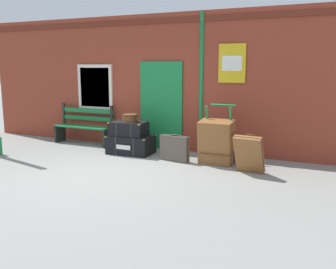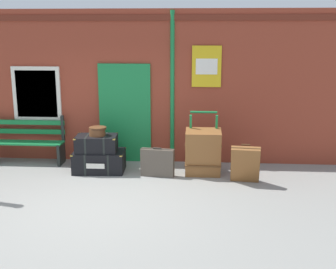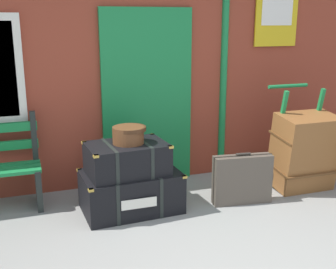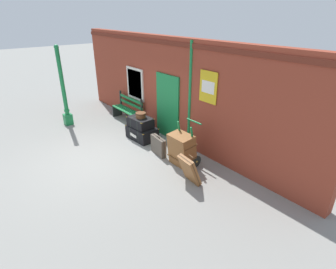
{
  "view_description": "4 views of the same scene",
  "coord_description": "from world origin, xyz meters",
  "px_view_note": "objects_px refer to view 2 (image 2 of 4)",
  "views": [
    {
      "loc": [
        4.06,
        -5.74,
        2.0
      ],
      "look_at": [
        0.61,
        1.7,
        0.51
      ],
      "focal_mm": 40.62,
      "sensor_mm": 36.0,
      "label": 1
    },
    {
      "loc": [
        1.68,
        -6.62,
        2.78
      ],
      "look_at": [
        1.07,
        1.59,
        0.81
      ],
      "focal_mm": 46.79,
      "sensor_mm": 36.0,
      "label": 2
    },
    {
      "loc": [
        -1.32,
        -2.44,
        1.96
      ],
      "look_at": [
        0.15,
        1.83,
        0.75
      ],
      "focal_mm": 45.86,
      "sensor_mm": 36.0,
      "label": 3
    },
    {
      "loc": [
        6.52,
        -2.7,
        3.83
      ],
      "look_at": [
        0.86,
        1.83,
        0.52
      ],
      "focal_mm": 28.68,
      "sensor_mm": 36.0,
      "label": 4
    }
  ],
  "objects_px": {
    "steamer_trunk_base": "(99,161)",
    "porters_trolley": "(203,159)",
    "suitcase_tan": "(157,163)",
    "large_brown_trunk": "(203,152)",
    "round_hatbox": "(97,131)",
    "steamer_trunk_middle": "(97,143)",
    "platform_bench": "(27,142)",
    "suitcase_caramel": "(245,164)"
  },
  "relations": [
    {
      "from": "suitcase_tan",
      "to": "porters_trolley",
      "type": "bearing_deg",
      "value": 19.43
    },
    {
      "from": "steamer_trunk_base",
      "to": "suitcase_caramel",
      "type": "height_order",
      "value": "suitcase_caramel"
    },
    {
      "from": "platform_bench",
      "to": "porters_trolley",
      "type": "height_order",
      "value": "porters_trolley"
    },
    {
      "from": "platform_bench",
      "to": "porters_trolley",
      "type": "relative_size",
      "value": 1.33
    },
    {
      "from": "round_hatbox",
      "to": "porters_trolley",
      "type": "bearing_deg",
      "value": 2.81
    },
    {
      "from": "porters_trolley",
      "to": "large_brown_trunk",
      "type": "relative_size",
      "value": 1.3
    },
    {
      "from": "platform_bench",
      "to": "steamer_trunk_base",
      "type": "distance_m",
      "value": 1.76
    },
    {
      "from": "steamer_trunk_base",
      "to": "suitcase_caramel",
      "type": "relative_size",
      "value": 1.39
    },
    {
      "from": "platform_bench",
      "to": "suitcase_tan",
      "type": "distance_m",
      "value": 2.96
    },
    {
      "from": "steamer_trunk_middle",
      "to": "large_brown_trunk",
      "type": "relative_size",
      "value": 0.92
    },
    {
      "from": "porters_trolley",
      "to": "suitcase_caramel",
      "type": "relative_size",
      "value": 1.61
    },
    {
      "from": "steamer_trunk_base",
      "to": "large_brown_trunk",
      "type": "distance_m",
      "value": 2.09
    },
    {
      "from": "steamer_trunk_base",
      "to": "steamer_trunk_middle",
      "type": "relative_size",
      "value": 1.23
    },
    {
      "from": "steamer_trunk_base",
      "to": "steamer_trunk_middle",
      "type": "height_order",
      "value": "steamer_trunk_middle"
    },
    {
      "from": "steamer_trunk_middle",
      "to": "large_brown_trunk",
      "type": "xyz_separation_m",
      "value": [
        2.12,
        -0.06,
        -0.12
      ]
    },
    {
      "from": "porters_trolley",
      "to": "large_brown_trunk",
      "type": "distance_m",
      "value": 0.26
    },
    {
      "from": "large_brown_trunk",
      "to": "suitcase_tan",
      "type": "bearing_deg",
      "value": -171.18
    },
    {
      "from": "steamer_trunk_middle",
      "to": "porters_trolley",
      "type": "bearing_deg",
      "value": 2.95
    },
    {
      "from": "large_brown_trunk",
      "to": "suitcase_caramel",
      "type": "height_order",
      "value": "large_brown_trunk"
    },
    {
      "from": "large_brown_trunk",
      "to": "platform_bench",
      "type": "bearing_deg",
      "value": 171.41
    },
    {
      "from": "platform_bench",
      "to": "steamer_trunk_base",
      "type": "xyz_separation_m",
      "value": [
        1.68,
        -0.49,
        -0.23
      ]
    },
    {
      "from": "round_hatbox",
      "to": "large_brown_trunk",
      "type": "height_order",
      "value": "large_brown_trunk"
    },
    {
      "from": "steamer_trunk_middle",
      "to": "platform_bench",
      "type": "bearing_deg",
      "value": 162.97
    },
    {
      "from": "platform_bench",
      "to": "porters_trolley",
      "type": "xyz_separation_m",
      "value": [
        3.75,
        -0.39,
        -0.17
      ]
    },
    {
      "from": "round_hatbox",
      "to": "suitcase_tan",
      "type": "relative_size",
      "value": 0.52
    },
    {
      "from": "round_hatbox",
      "to": "porters_trolley",
      "type": "height_order",
      "value": "porters_trolley"
    },
    {
      "from": "platform_bench",
      "to": "large_brown_trunk",
      "type": "distance_m",
      "value": 3.8
    },
    {
      "from": "steamer_trunk_middle",
      "to": "suitcase_caramel",
      "type": "relative_size",
      "value": 1.14
    },
    {
      "from": "round_hatbox",
      "to": "porters_trolley",
      "type": "xyz_separation_m",
      "value": [
        2.09,
        0.1,
        -0.57
      ]
    },
    {
      "from": "large_brown_trunk",
      "to": "suitcase_tan",
      "type": "height_order",
      "value": "large_brown_trunk"
    },
    {
      "from": "steamer_trunk_middle",
      "to": "porters_trolley",
      "type": "distance_m",
      "value": 2.14
    },
    {
      "from": "steamer_trunk_base",
      "to": "porters_trolley",
      "type": "height_order",
      "value": "porters_trolley"
    },
    {
      "from": "porters_trolley",
      "to": "suitcase_caramel",
      "type": "height_order",
      "value": "porters_trolley"
    },
    {
      "from": "porters_trolley",
      "to": "suitcase_caramel",
      "type": "bearing_deg",
      "value": -38.3
    },
    {
      "from": "large_brown_trunk",
      "to": "suitcase_caramel",
      "type": "distance_m",
      "value": 0.89
    },
    {
      "from": "steamer_trunk_base",
      "to": "round_hatbox",
      "type": "bearing_deg",
      "value": -143.69
    },
    {
      "from": "porters_trolley",
      "to": "platform_bench",
      "type": "bearing_deg",
      "value": 174.03
    },
    {
      "from": "platform_bench",
      "to": "suitcase_tan",
      "type": "xyz_separation_m",
      "value": [
        2.87,
        -0.7,
        -0.17
      ]
    },
    {
      "from": "steamer_trunk_middle",
      "to": "round_hatbox",
      "type": "xyz_separation_m",
      "value": [
        0.02,
        0.01,
        0.26
      ]
    },
    {
      "from": "round_hatbox",
      "to": "suitcase_caramel",
      "type": "height_order",
      "value": "round_hatbox"
    },
    {
      "from": "suitcase_tan",
      "to": "suitcase_caramel",
      "type": "relative_size",
      "value": 0.89
    },
    {
      "from": "platform_bench",
      "to": "suitcase_tan",
      "type": "relative_size",
      "value": 2.42
    }
  ]
}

